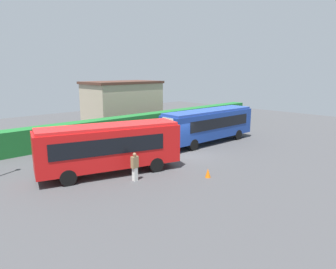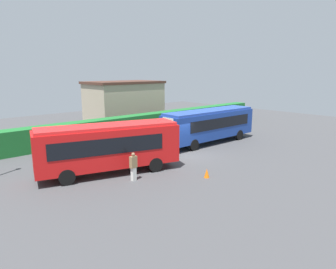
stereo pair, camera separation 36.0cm
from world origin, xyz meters
TOP-DOWN VIEW (x-y plane):
  - ground_plane at (0.00, 0.00)m, footprint 64.00×64.00m
  - bus_red at (-7.18, 0.53)m, footprint 9.70×5.04m
  - bus_blue at (4.72, 1.72)m, footprint 10.65×2.82m
  - person_left at (-6.84, -1.72)m, footprint 0.48×0.30m
  - person_center at (6.95, 5.14)m, footprint 0.46×0.46m
  - hedge_row at (0.00, 9.89)m, footprint 44.00×1.59m
  - depot_building at (4.60, 15.58)m, footprint 9.41×5.53m
  - traffic_cone at (-3.04, -4.54)m, footprint 0.36×0.36m

SIDE VIEW (x-z plane):
  - ground_plane at x=0.00m, z-range 0.00..0.00m
  - traffic_cone at x=-3.04m, z-range 0.00..0.60m
  - person_center at x=6.95m, z-range 0.06..1.85m
  - person_left at x=-6.84m, z-range 0.05..1.88m
  - hedge_row at x=0.00m, z-range 0.00..2.09m
  - bus_blue at x=4.72m, z-range 0.24..3.44m
  - bus_red at x=-7.18m, z-range 0.24..3.59m
  - depot_building at x=4.60m, z-range 0.01..5.56m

